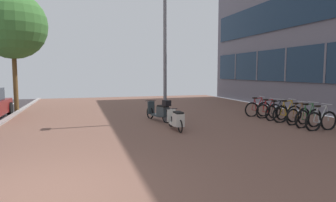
{
  "coord_description": "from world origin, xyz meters",
  "views": [
    {
      "loc": [
        0.76,
        -5.17,
        2.08
      ],
      "look_at": [
        3.22,
        3.05,
        1.25
      ],
      "focal_mm": 31.27,
      "sensor_mm": 36.0,
      "label": 1
    }
  ],
  "objects": [
    {
      "name": "bicycle_rack_01",
      "position": [
        9.04,
        3.83,
        0.35
      ],
      "size": [
        1.39,
        0.48,
        1.01
      ],
      "color": "black",
      "rests_on": "ground"
    },
    {
      "name": "ground",
      "position": [
        1.43,
        0.0,
        -0.02
      ],
      "size": [
        21.0,
        40.0,
        0.13
      ],
      "color": "black"
    },
    {
      "name": "scooter_near",
      "position": [
        4.06,
        4.77,
        0.38
      ],
      "size": [
        0.52,
        1.69,
        0.73
      ],
      "color": "black",
      "rests_on": "ground"
    },
    {
      "name": "street_tree",
      "position": [
        -2.58,
        12.24,
        4.56
      ],
      "size": [
        3.53,
        3.53,
        6.34
      ],
      "color": "brown",
      "rests_on": "ground"
    },
    {
      "name": "lamp_post",
      "position": [
        4.15,
        6.56,
        3.21
      ],
      "size": [
        0.2,
        0.52,
        5.78
      ],
      "color": "slate",
      "rests_on": "ground"
    },
    {
      "name": "bicycle_rack_03",
      "position": [
        9.06,
        5.04,
        0.36
      ],
      "size": [
        1.4,
        0.48,
        1.02
      ],
      "color": "black",
      "rests_on": "ground"
    },
    {
      "name": "bicycle_rack_02",
      "position": [
        9.09,
        4.43,
        0.34
      ],
      "size": [
        1.32,
        0.48,
        0.97
      ],
      "color": "black",
      "rests_on": "ground"
    },
    {
      "name": "bicycle_rack_05",
      "position": [
        9.01,
        6.25,
        0.33
      ],
      "size": [
        1.31,
        0.48,
        0.95
      ],
      "color": "black",
      "rests_on": "ground"
    },
    {
      "name": "bicycle_rack_00",
      "position": [
        9.04,
        3.22,
        0.35
      ],
      "size": [
        1.41,
        0.48,
        1.0
      ],
      "color": "black",
      "rests_on": "ground"
    },
    {
      "name": "scooter_mid",
      "position": [
        4.01,
        6.82,
        0.44
      ],
      "size": [
        0.81,
        1.86,
        0.97
      ],
      "color": "black",
      "rests_on": "ground"
    },
    {
      "name": "bicycle_rack_04",
      "position": [
        8.99,
        5.65,
        0.34
      ],
      "size": [
        1.34,
        0.48,
        0.96
      ],
      "color": "black",
      "rests_on": "ground"
    },
    {
      "name": "bicycle_rack_06",
      "position": [
        8.85,
        6.86,
        0.35
      ],
      "size": [
        1.35,
        0.48,
        0.99
      ],
      "color": "black",
      "rests_on": "ground"
    }
  ]
}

